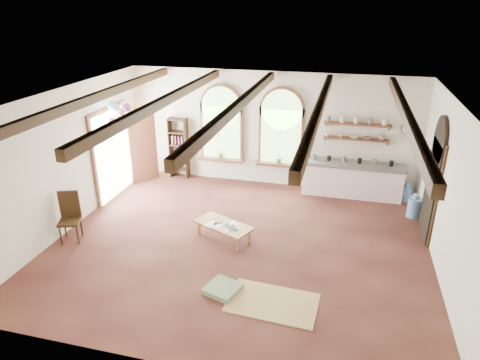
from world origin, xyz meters
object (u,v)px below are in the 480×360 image
(side_chair, at_px, (71,227))
(balloon_cluster, at_px, (122,112))
(coffee_table, at_px, (224,226))
(kitchen_counter, at_px, (352,179))

(side_chair, height_order, balloon_cluster, balloon_cluster)
(side_chair, xyz_separation_m, balloon_cluster, (0.26, 2.28, 2.03))
(coffee_table, relative_size, balloon_cluster, 1.25)
(coffee_table, bearing_deg, side_chair, -165.26)
(coffee_table, height_order, balloon_cluster, balloon_cluster)
(balloon_cluster, bearing_deg, side_chair, -96.48)
(side_chair, bearing_deg, kitchen_counter, 33.35)
(kitchen_counter, distance_m, side_chair, 7.14)
(side_chair, bearing_deg, balloon_cluster, 83.52)
(kitchen_counter, bearing_deg, coffee_table, -131.39)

